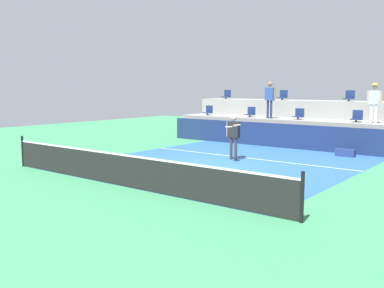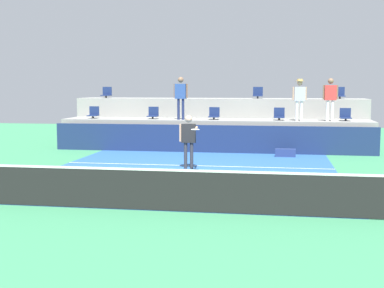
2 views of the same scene
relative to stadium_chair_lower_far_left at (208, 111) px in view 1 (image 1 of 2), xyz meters
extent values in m
plane|color=#388456|center=(5.35, -7.23, -1.46)|extent=(40.00, 40.00, 0.00)
cube|color=#285693|center=(5.35, -6.23, -1.46)|extent=(9.00, 10.00, 0.01)
cube|color=white|center=(5.35, -4.83, -1.46)|extent=(9.00, 0.06, 0.00)
cylinder|color=black|center=(0.15, -11.23, -0.93)|extent=(0.08, 0.08, 1.07)
cylinder|color=black|center=(10.55, -11.23, -0.93)|extent=(0.08, 0.08, 1.07)
cube|color=black|center=(5.35, -11.23, -1.01)|extent=(10.40, 0.01, 0.87)
cube|color=white|center=(5.35, -11.23, -0.57)|extent=(10.40, 0.02, 0.05)
cube|color=navy|center=(5.35, -1.23, -0.91)|extent=(13.00, 0.16, 1.10)
cube|color=gray|center=(5.35, 0.07, -0.84)|extent=(13.00, 1.80, 1.25)
cube|color=gray|center=(5.35, 1.87, -0.41)|extent=(13.00, 1.80, 2.10)
cylinder|color=#2D2D33|center=(0.00, -0.08, -0.16)|extent=(0.08, 0.08, 0.10)
cube|color=navy|center=(0.00, -0.08, -0.09)|extent=(0.44, 0.40, 0.04)
cube|color=navy|center=(0.00, 0.10, 0.12)|extent=(0.44, 0.04, 0.38)
cylinder|color=#2D2D33|center=(2.68, -0.08, -0.16)|extent=(0.08, 0.08, 0.10)
cube|color=navy|center=(2.68, -0.08, -0.09)|extent=(0.44, 0.40, 0.04)
cube|color=navy|center=(2.68, 0.10, 0.12)|extent=(0.44, 0.04, 0.38)
cylinder|color=#2D2D33|center=(5.33, -0.08, -0.16)|extent=(0.08, 0.08, 0.10)
cube|color=navy|center=(5.33, -0.08, -0.09)|extent=(0.44, 0.40, 0.04)
cube|color=navy|center=(5.33, 0.10, 0.12)|extent=(0.44, 0.04, 0.38)
cylinder|color=#2D2D33|center=(8.05, -0.08, -0.16)|extent=(0.08, 0.08, 0.10)
cube|color=navy|center=(8.05, -0.08, -0.09)|extent=(0.44, 0.40, 0.04)
cube|color=navy|center=(8.05, 0.10, 0.12)|extent=(0.44, 0.04, 0.38)
cylinder|color=#2D2D33|center=(0.00, 1.72, 0.69)|extent=(0.08, 0.08, 0.10)
cube|color=navy|center=(0.00, 1.72, 0.76)|extent=(0.44, 0.40, 0.04)
cube|color=navy|center=(0.00, 1.90, 0.97)|extent=(0.44, 0.04, 0.38)
cylinder|color=#2D2D33|center=(3.58, 1.72, 0.69)|extent=(0.08, 0.08, 0.10)
cube|color=navy|center=(3.58, 1.72, 0.76)|extent=(0.44, 0.40, 0.04)
cube|color=navy|center=(3.58, 1.90, 0.97)|extent=(0.44, 0.04, 0.38)
cylinder|color=#2D2D33|center=(7.08, 1.72, 0.69)|extent=(0.08, 0.08, 0.10)
cube|color=navy|center=(7.08, 1.72, 0.76)|extent=(0.44, 0.40, 0.04)
cube|color=navy|center=(7.08, 1.90, 0.97)|extent=(0.44, 0.04, 0.38)
cylinder|color=#2D2D33|center=(5.09, -5.48, -1.04)|extent=(0.12, 0.12, 0.85)
cylinder|color=#2D2D33|center=(5.28, -5.46, -1.04)|extent=(0.12, 0.12, 0.85)
cube|color=black|center=(5.18, -5.47, -0.31)|extent=(0.48, 0.23, 0.60)
sphere|color=tan|center=(5.18, -5.47, 0.15)|extent=(0.25, 0.25, 0.23)
cylinder|color=tan|center=(4.92, -5.50, -0.30)|extent=(0.08, 0.08, 0.57)
cylinder|color=tan|center=(5.47, -5.71, -0.11)|extent=(0.13, 0.54, 0.07)
cylinder|color=black|center=(5.51, -6.08, -0.11)|extent=(0.06, 0.26, 0.04)
ellipsoid|color=silver|center=(5.54, -6.36, -0.11)|extent=(0.29, 0.35, 0.03)
cylinder|color=navy|center=(3.87, -0.37, 0.22)|extent=(0.13, 0.13, 0.88)
cylinder|color=navy|center=(4.07, -0.40, 0.22)|extent=(0.13, 0.13, 0.88)
cube|color=#2D4C8C|center=(3.97, -0.38, 0.97)|extent=(0.50, 0.25, 0.62)
sphere|color=#846047|center=(3.97, -0.38, 1.45)|extent=(0.27, 0.27, 0.24)
cylinder|color=#846047|center=(3.70, -0.34, 0.99)|extent=(0.08, 0.08, 0.59)
cylinder|color=#846047|center=(4.24, -0.43, 0.99)|extent=(0.08, 0.08, 0.59)
cylinder|color=white|center=(8.75, -0.40, 0.19)|extent=(0.13, 0.13, 0.81)
cylinder|color=white|center=(8.93, -0.37, 0.19)|extent=(0.13, 0.13, 0.81)
cube|color=#B2B2B7|center=(8.84, -0.38, 0.88)|extent=(0.46, 0.26, 0.57)
sphere|color=tan|center=(8.84, -0.38, 1.32)|extent=(0.26, 0.26, 0.22)
cylinder|color=tan|center=(8.59, -0.43, 0.89)|extent=(0.08, 0.08, 0.54)
cylinder|color=tan|center=(9.09, -0.34, 0.89)|extent=(0.08, 0.08, 0.54)
cylinder|color=tan|center=(8.84, -0.38, 1.39)|extent=(0.46, 0.46, 0.01)
cylinder|color=tan|center=(8.84, -0.38, 1.44)|extent=(0.27, 0.27, 0.09)
sphere|color=#CCE033|center=(5.79, -10.63, -0.75)|extent=(0.07, 0.07, 0.07)
cube|color=navy|center=(8.30, -2.04, -1.31)|extent=(0.76, 0.28, 0.30)
camera|label=1|loc=(14.10, -19.36, 1.28)|focal=40.59mm
camera|label=2|loc=(8.02, -21.90, 1.20)|focal=48.87mm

